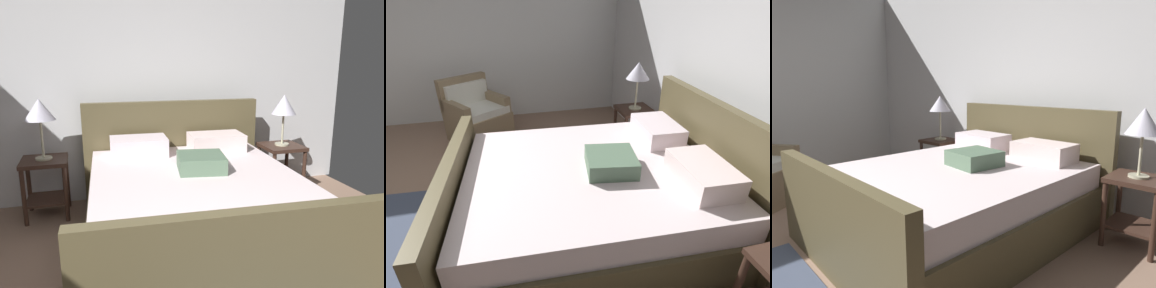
# 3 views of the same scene
# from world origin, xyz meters

# --- Properties ---
(wall_back) EXTENTS (5.40, 0.12, 2.85)m
(wall_back) POSITION_xyz_m (0.00, 3.45, 1.42)
(wall_back) COLOR silver
(wall_back) RESTS_ON ground
(wall_side_left) EXTENTS (0.12, 6.89, 2.85)m
(wall_side_left) POSITION_xyz_m (-2.70, 0.00, 1.42)
(wall_side_left) COLOR silver
(wall_side_left) RESTS_ON ground
(bed) EXTENTS (2.05, 2.44, 1.12)m
(bed) POSITION_xyz_m (0.38, 2.11, 0.34)
(bed) COLOR brown
(bed) RESTS_ON ground
(nightstand_left) EXTENTS (0.44, 0.44, 0.60)m
(nightstand_left) POSITION_xyz_m (-0.90, 3.05, 0.40)
(nightstand_left) COLOR #3A251C
(nightstand_left) RESTS_ON ground
(table_lamp_left) EXTENTS (0.29, 0.29, 0.60)m
(table_lamp_left) POSITION_xyz_m (-0.90, 3.05, 1.08)
(table_lamp_left) COLOR #B7B293
(table_lamp_left) RESTS_ON nightstand_left
(armchair) EXTENTS (1.01, 1.01, 0.90)m
(armchair) POSITION_xyz_m (-1.78, 0.96, 0.35)
(armchair) COLOR #826D50
(armchair) RESTS_ON ground
(area_rug) EXTENTS (1.84, 1.12, 0.01)m
(area_rug) POSITION_xyz_m (0.38, 0.34, 0.01)
(area_rug) COLOR #3E475D
(area_rug) RESTS_ON ground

